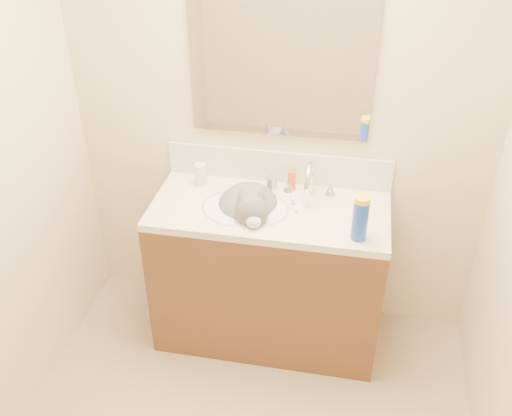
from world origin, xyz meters
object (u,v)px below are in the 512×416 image
at_px(spray_can, 360,220).
at_px(amber_bottle, 292,180).
at_px(silver_jar, 272,182).
at_px(basin, 245,219).
at_px(pill_bottle, 201,174).
at_px(faucet, 309,182).
at_px(vanity_cabinet, 268,276).
at_px(cat, 249,209).

bearing_deg(spray_can, amber_bottle, 133.68).
bearing_deg(amber_bottle, silver_jar, -174.82).
bearing_deg(spray_can, basin, 164.98).
bearing_deg(pill_bottle, amber_bottle, 4.91).
height_order(pill_bottle, silver_jar, pill_bottle).
xyz_separation_m(basin, pill_bottle, (-0.28, 0.19, 0.13)).
relative_size(faucet, silver_jar, 4.34).
xyz_separation_m(faucet, silver_jar, (-0.20, 0.05, -0.05)).
bearing_deg(amber_bottle, vanity_cabinet, -112.70).
bearing_deg(vanity_cabinet, pill_bottle, 158.49).
relative_size(basin, pill_bottle, 3.80).
xyz_separation_m(cat, amber_bottle, (0.19, 0.20, 0.07)).
distance_m(vanity_cabinet, spray_can, 0.73).
bearing_deg(amber_bottle, basin, -131.58).
height_order(basin, silver_jar, silver_jar).
bearing_deg(cat, pill_bottle, 133.61).
relative_size(vanity_cabinet, amber_bottle, 11.51).
bearing_deg(spray_can, faucet, 129.96).
bearing_deg(basin, vanity_cabinet, 14.04).
xyz_separation_m(vanity_cabinet, cat, (-0.10, -0.00, 0.43)).
bearing_deg(pill_bottle, spray_can, -21.85).
bearing_deg(pill_bottle, vanity_cabinet, -21.51).
distance_m(vanity_cabinet, amber_bottle, 0.55).
height_order(faucet, spray_can, faucet).
height_order(vanity_cabinet, cat, cat).
relative_size(vanity_cabinet, basin, 2.67).
xyz_separation_m(pill_bottle, spray_can, (0.85, -0.34, 0.04)).
height_order(vanity_cabinet, faucet, faucet).
bearing_deg(basin, amber_bottle, 48.42).
bearing_deg(spray_can, pill_bottle, 158.15).
height_order(faucet, silver_jar, faucet).
xyz_separation_m(faucet, cat, (-0.28, -0.14, -0.11)).
distance_m(cat, pill_bottle, 0.35).
distance_m(faucet, amber_bottle, 0.12).
bearing_deg(pill_bottle, cat, -28.45).
distance_m(faucet, cat, 0.33).
bearing_deg(silver_jar, cat, -113.34).
xyz_separation_m(basin, faucet, (0.30, 0.17, 0.16)).
distance_m(silver_jar, spray_can, 0.60).
bearing_deg(faucet, cat, -153.82).
relative_size(silver_jar, spray_can, 0.32).
height_order(cat, silver_jar, cat).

